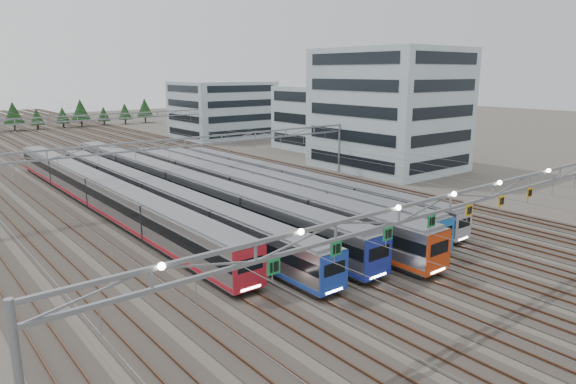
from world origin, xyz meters
TOP-DOWN VIEW (x-y plane):
  - ground at (0.00, 0.00)m, footprint 400.00×400.00m
  - track_bed at (0.00, 100.00)m, footprint 54.00×260.00m
  - train_a at (-11.25, 40.85)m, footprint 2.98×64.46m
  - train_b at (-6.75, 35.16)m, footprint 2.79×61.24m
  - train_c at (-2.25, 38.22)m, footprint 3.07×67.74m
  - train_d at (2.25, 30.38)m, footprint 3.08×56.59m
  - train_e at (6.75, 32.43)m, footprint 2.79×55.51m
  - train_f at (11.25, 32.23)m, footprint 2.54×53.14m
  - gantry_near at (-0.05, -0.12)m, footprint 56.36×0.61m
  - gantry_mid at (0.00, 40.00)m, footprint 56.36×0.36m
  - gantry_far at (0.00, 85.00)m, footprint 56.36×0.36m
  - depot_bldg_south at (37.04, 37.60)m, footprint 18.00×22.00m
  - depot_bldg_mid at (43.37, 61.99)m, footprint 14.00×16.00m
  - depot_bldg_north at (37.70, 92.29)m, footprint 22.00×18.00m
  - treeline at (-4.05, 140.46)m, footprint 87.50×5.60m

SIDE VIEW (x-z plane):
  - ground at x=0.00m, z-range 0.00..0.00m
  - track_bed at x=0.00m, z-range -1.22..4.20m
  - train_f at x=11.25m, z-range 0.25..3.56m
  - train_e at x=6.75m, z-range 0.25..3.88m
  - train_b at x=-6.75m, z-range 0.25..3.88m
  - train_a at x=-11.25m, z-range 0.25..4.14m
  - train_c at x=-2.25m, z-range 0.25..4.26m
  - train_d at x=2.25m, z-range 0.25..4.28m
  - treeline at x=-4.05m, z-range 0.72..7.74m
  - gantry_mid at x=0.00m, z-range 2.39..10.39m
  - gantry_far at x=0.00m, z-range 2.39..10.39m
  - depot_bldg_mid at x=43.37m, z-range 0.00..13.29m
  - depot_bldg_north at x=37.70m, z-range 0.00..13.88m
  - gantry_near at x=-0.05m, z-range 3.05..11.13m
  - depot_bldg_south at x=37.04m, z-range 0.00..20.03m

